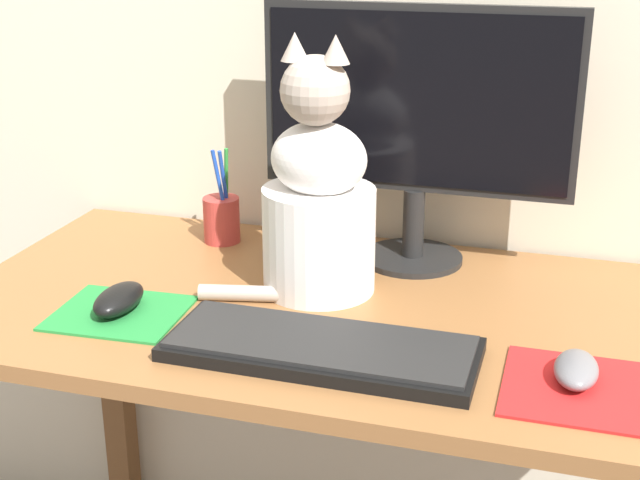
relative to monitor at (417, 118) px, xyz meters
The scene contains 9 objects.
desk 0.42m from the monitor, 109.44° to the right, with size 1.18×0.62×0.72m.
monitor is the anchor object (origin of this frame).
keyboard 0.45m from the monitor, 97.54° to the right, with size 0.42×0.17×0.02m.
mousepad_left 0.56m from the monitor, 138.01° to the right, with size 0.19×0.17×0.00m.
mousepad_right 0.53m from the monitor, 51.59° to the right, with size 0.21×0.18×0.00m.
computer_mouse_left 0.55m from the monitor, 138.42° to the right, with size 0.06×0.11×0.04m.
computer_mouse_right 0.50m from the monitor, 51.93° to the right, with size 0.06×0.10×0.03m.
cat 0.22m from the monitor, 126.25° to the right, with size 0.26×0.20×0.40m.
pen_cup 0.40m from the monitor, behind, with size 0.06×0.06×0.17m.
Camera 1 is at (0.33, -1.18, 1.28)m, focal length 50.00 mm.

